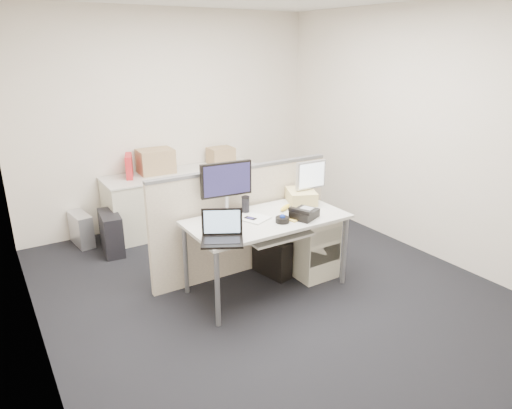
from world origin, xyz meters
TOP-DOWN VIEW (x-y plane):
  - floor at (0.00, 0.00)m, footprint 4.00×4.50m
  - wall_back at (0.00, 2.25)m, footprint 4.00×0.02m
  - wall_left at (-2.00, 0.00)m, footprint 0.02×4.50m
  - wall_right at (2.00, 0.00)m, footprint 0.02×4.50m
  - desk at (0.00, 0.00)m, footprint 1.50×0.75m
  - keyboard_tray at (0.00, -0.18)m, footprint 0.62×0.32m
  - drawer_pedestal at (0.55, 0.05)m, footprint 0.40×0.55m
  - cubicle_partition at (0.00, 0.45)m, footprint 2.00×0.06m
  - back_counter at (0.00, 1.93)m, footprint 2.00×0.60m
  - monitor_main at (-0.25, 0.32)m, footprint 0.52×0.25m
  - monitor_small at (0.65, 0.18)m, footprint 0.35×0.19m
  - laptop at (-0.62, -0.28)m, footprint 0.42×0.39m
  - trackball at (0.06, -0.16)m, footprint 0.14×0.14m
  - desk_phone at (0.30, -0.18)m, footprint 0.31×0.28m
  - paper_stack at (-0.12, 0.07)m, footprint 0.32×0.36m
  - sticky_pad at (0.18, -0.18)m, footprint 0.11×0.11m
  - travel_mug at (-0.10, 0.22)m, footprint 0.10×0.10m
  - banana at (0.28, 0.10)m, footprint 0.19×0.14m
  - cellphone at (-0.15, 0.05)m, footprint 0.10×0.13m
  - manila_folders at (0.55, 0.20)m, footprint 0.38×0.42m
  - keyboard at (-0.05, -0.14)m, footprint 0.48×0.22m
  - pc_tower_desk at (0.20, 0.20)m, footprint 0.25×0.45m
  - pc_tower_spare_dark at (-1.05, 1.63)m, footprint 0.25×0.52m
  - pc_tower_spare_silver at (-1.30, 2.03)m, footprint 0.22×0.43m
  - cardboard_box_left at (-0.32, 2.05)m, footprint 0.44×0.33m
  - cardboard_box_right at (0.60, 2.05)m, footprint 0.33×0.26m
  - red_binder at (-0.66, 2.03)m, footprint 0.17×0.33m

SIDE VIEW (x-z plane):
  - floor at x=0.00m, z-range -0.01..0.00m
  - pc_tower_spare_silver at x=-1.30m, z-range 0.00..0.39m
  - pc_tower_desk at x=0.20m, z-range 0.00..0.39m
  - pc_tower_spare_dark at x=-1.05m, z-range 0.00..0.47m
  - drawer_pedestal at x=0.55m, z-range 0.00..0.65m
  - back_counter at x=0.00m, z-range 0.00..0.72m
  - cubicle_partition at x=0.00m, z-range 0.00..1.10m
  - keyboard_tray at x=0.00m, z-range 0.61..0.63m
  - keyboard at x=-0.05m, z-range 0.63..0.66m
  - desk at x=0.00m, z-range 0.30..1.03m
  - paper_stack at x=-0.12m, z-range 0.73..0.74m
  - sticky_pad at x=0.18m, z-range 0.73..0.74m
  - cellphone at x=-0.15m, z-range 0.73..0.75m
  - banana at x=0.28m, z-range 0.73..0.77m
  - trackball at x=0.06m, z-range 0.73..0.78m
  - desk_phone at x=0.30m, z-range 0.73..0.81m
  - manila_folders at x=0.55m, z-range 0.73..0.86m
  - travel_mug at x=-0.10m, z-range 0.73..0.89m
  - cardboard_box_right at x=0.60m, z-range 0.72..0.96m
  - laptop at x=-0.62m, z-range 0.73..0.98m
  - red_binder at x=-0.66m, z-range 0.72..1.02m
  - cardboard_box_left at x=-0.32m, z-range 0.72..1.04m
  - monitor_small at x=0.65m, z-range 0.73..1.15m
  - monitor_main at x=-0.25m, z-range 0.73..1.23m
  - wall_back at x=0.00m, z-range 0.00..2.70m
  - wall_left at x=-2.00m, z-range 0.00..2.70m
  - wall_right at x=2.00m, z-range 0.00..2.70m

